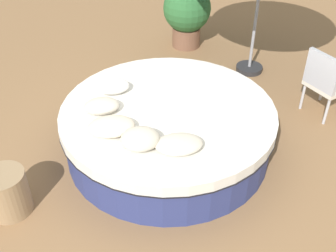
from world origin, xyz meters
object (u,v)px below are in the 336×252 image
at_px(throw_pillow_1, 102,106).
at_px(planter, 187,12).
at_px(throw_pillow_3, 140,139).
at_px(patio_chair, 325,80).
at_px(throw_pillow_0, 112,86).
at_px(throw_pillow_2, 111,126).
at_px(round_bed, 168,130).
at_px(side_table, 7,193).
at_px(throw_pillow_4, 179,144).

relative_size(throw_pillow_1, planter, 0.37).
distance_m(throw_pillow_3, patio_chair, 2.88).
bearing_deg(throw_pillow_1, planter, 60.84).
distance_m(throw_pillow_1, planter, 3.24).
bearing_deg(throw_pillow_0, throw_pillow_3, -77.92).
height_order(throw_pillow_2, planter, planter).
relative_size(round_bed, side_table, 5.09).
distance_m(throw_pillow_0, throw_pillow_2, 0.83).
distance_m(throw_pillow_1, throw_pillow_2, 0.43).
height_order(throw_pillow_0, side_table, throw_pillow_0).
height_order(round_bed, throw_pillow_1, throw_pillow_1).
bearing_deg(throw_pillow_0, side_table, -134.92).
bearing_deg(patio_chair, round_bed, -101.60).
bearing_deg(throw_pillow_3, planter, 71.39).
xyz_separation_m(throw_pillow_3, planter, (1.19, 3.55, -0.09)).
xyz_separation_m(throw_pillow_0, side_table, (-1.22, -1.22, -0.47)).
height_order(throw_pillow_0, throw_pillow_3, throw_pillow_3).
bearing_deg(throw_pillow_0, throw_pillow_4, -62.80).
relative_size(throw_pillow_0, throw_pillow_1, 1.02).
xyz_separation_m(throw_pillow_4, side_table, (-1.86, 0.02, -0.45)).
xyz_separation_m(throw_pillow_0, throw_pillow_1, (-0.14, -0.41, -0.01)).
bearing_deg(round_bed, throw_pillow_0, 142.60).
xyz_separation_m(round_bed, throw_pillow_0, (-0.64, 0.49, 0.40)).
relative_size(throw_pillow_0, throw_pillow_2, 0.82).
bearing_deg(round_bed, side_table, -158.43).
height_order(throw_pillow_1, throw_pillow_4, throw_pillow_1).
xyz_separation_m(round_bed, side_table, (-1.86, -0.73, -0.07)).
relative_size(throw_pillow_1, throw_pillow_2, 0.80).
relative_size(throw_pillow_1, patio_chair, 0.43).
height_order(throw_pillow_2, throw_pillow_3, throw_pillow_3).
height_order(throw_pillow_0, throw_pillow_4, throw_pillow_0).
height_order(throw_pillow_0, patio_chair, patio_chair).
xyz_separation_m(throw_pillow_0, patio_chair, (2.90, -0.03, -0.17)).
distance_m(round_bed, patio_chair, 2.32).
bearing_deg(patio_chair, side_table, -96.95).
bearing_deg(patio_chair, throw_pillow_1, -105.93).
distance_m(round_bed, planter, 3.03).
distance_m(round_bed, throw_pillow_0, 0.90).
bearing_deg(throw_pillow_4, throw_pillow_3, 163.94).
bearing_deg(throw_pillow_4, round_bed, 89.94).
height_order(throw_pillow_1, throw_pillow_3, throw_pillow_3).
xyz_separation_m(throw_pillow_1, patio_chair, (3.04, 0.39, -0.16)).
height_order(round_bed, throw_pillow_2, throw_pillow_2).
xyz_separation_m(throw_pillow_3, side_table, (-1.46, -0.10, -0.48)).
bearing_deg(throw_pillow_2, side_table, -161.36).
relative_size(patio_chair, side_table, 1.89).
distance_m(throw_pillow_2, patio_chair, 3.06).
bearing_deg(side_table, throw_pillow_2, 18.64).
bearing_deg(side_table, throw_pillow_3, 3.76).
bearing_deg(round_bed, patio_chair, 11.56).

